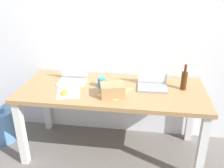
# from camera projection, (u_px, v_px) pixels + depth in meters

# --- Properties ---
(ground_plane) EXTENTS (8.00, 8.00, 0.00)m
(ground_plane) POSITION_uv_depth(u_px,v_px,m) (112.00, 150.00, 2.72)
(ground_plane) COLOR slate
(back_wall) EXTENTS (5.20, 0.08, 2.60)m
(back_wall) POSITION_uv_depth(u_px,v_px,m) (118.00, 23.00, 2.58)
(back_wall) COLOR white
(back_wall) RESTS_ON ground
(desk) EXTENTS (1.82, 0.76, 0.74)m
(desk) POSITION_uv_depth(u_px,v_px,m) (112.00, 97.00, 2.45)
(desk) COLOR #A37A4C
(desk) RESTS_ON ground
(laptop_left) EXTENTS (0.29, 0.24, 0.20)m
(laptop_left) POSITION_uv_depth(u_px,v_px,m) (73.00, 78.00, 2.55)
(laptop_left) COLOR silver
(laptop_left) RESTS_ON desk
(laptop_right) EXTENTS (0.29, 0.23, 0.21)m
(laptop_right) POSITION_uv_depth(u_px,v_px,m) (152.00, 83.00, 2.43)
(laptop_right) COLOR gray
(laptop_right) RESTS_ON desk
(beer_bottle) EXTENTS (0.06, 0.06, 0.26)m
(beer_bottle) POSITION_uv_depth(u_px,v_px,m) (184.00, 80.00, 2.36)
(beer_bottle) COLOR #47280F
(beer_bottle) RESTS_ON desk
(computer_mouse) EXTENTS (0.06, 0.10, 0.03)m
(computer_mouse) POSITION_uv_depth(u_px,v_px,m) (64.00, 92.00, 2.30)
(computer_mouse) COLOR gold
(computer_mouse) RESTS_ON desk
(cardboard_box) EXTENTS (0.26, 0.23, 0.11)m
(cardboard_box) POSITION_uv_depth(u_px,v_px,m) (112.00, 90.00, 2.25)
(cardboard_box) COLOR tan
(cardboard_box) RESTS_ON desk
(coffee_mug) EXTENTS (0.08, 0.08, 0.09)m
(coffee_mug) POSITION_uv_depth(u_px,v_px,m) (102.00, 82.00, 2.44)
(coffee_mug) COLOR #338CC6
(coffee_mug) RESTS_ON desk
(paper_sheet_center) EXTENTS (0.31, 0.35, 0.00)m
(paper_sheet_center) POSITION_uv_depth(u_px,v_px,m) (115.00, 92.00, 2.34)
(paper_sheet_center) COLOR #F4E06B
(paper_sheet_center) RESTS_ON desk
(paper_sheet_front_left) EXTENTS (0.28, 0.34, 0.00)m
(paper_sheet_front_left) POSITION_uv_depth(u_px,v_px,m) (69.00, 92.00, 2.35)
(paper_sheet_front_left) COLOR white
(paper_sheet_front_left) RESTS_ON desk
(water_cooler_jug) EXTENTS (0.27, 0.27, 0.42)m
(water_cooler_jug) POSITION_uv_depth(u_px,v_px,m) (3.00, 125.00, 2.82)
(water_cooler_jug) COLOR #598CC6
(water_cooler_jug) RESTS_ON ground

